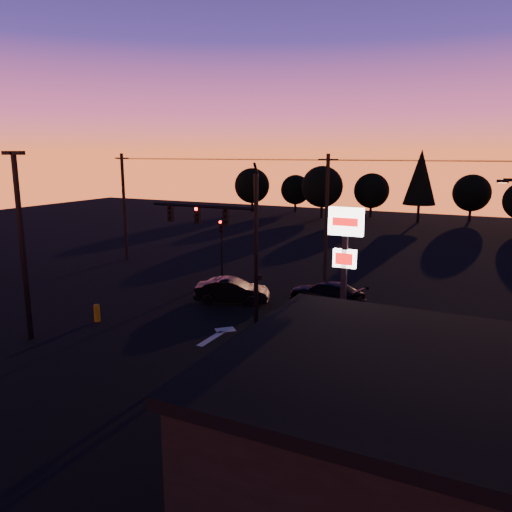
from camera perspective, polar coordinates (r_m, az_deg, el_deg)
The scene contains 20 objects.
ground at distance 24.68m, azimuth -7.37°, elevation -9.91°, with size 120.00×120.00×0.00m, color black.
lane_arrow at distance 25.74m, azimuth -4.35°, elevation -8.90°, with size 1.20×3.10×0.01m.
traffic_signal_mast at distance 26.72m, azimuth -3.08°, elevation 2.84°, with size 6.79×0.52×8.58m.
secondary_signal at distance 35.88m, azimuth -3.99°, elevation 1.76°, with size 0.30×0.31×4.35m.
parking_lot_light at distance 26.19m, azimuth -25.26°, elevation 2.28°, with size 1.25×0.30×9.14m.
pylon_sign at distance 21.72m, azimuth 10.13°, elevation 0.53°, with size 1.50×0.28×6.80m.
utility_pole_0 at distance 44.08m, azimuth -14.83°, elevation 5.53°, with size 1.40×0.26×9.00m.
utility_pole_1 at distance 35.03m, azimuth 8.06°, elevation 4.29°, with size 1.40×0.26×9.00m.
power_wires at distance 34.74m, azimuth 8.25°, elevation 10.80°, with size 36.00×1.22×0.07m.
store_building at distance 13.41m, azimuth 24.42°, elevation -20.43°, with size 12.40×8.40×4.25m.
bollard at distance 28.76m, azimuth -17.72°, elevation -6.22°, with size 0.31×0.31×0.94m, color #A77B07.
tree_0 at distance 77.47m, azimuth -0.45°, elevation 8.04°, with size 5.36×5.36×6.74m.
tree_1 at distance 77.77m, azimuth 4.54°, elevation 7.56°, with size 4.54×4.54×5.71m.
tree_2 at distance 70.95m, azimuth 7.57°, elevation 7.86°, with size 5.77×5.78×7.26m.
tree_3 at distance 73.16m, azimuth 13.07°, elevation 7.28°, with size 4.95×4.95×6.22m.
tree_4 at distance 68.77m, azimuth 18.29°, elevation 8.55°, with size 4.18×4.18×9.50m.
tree_5 at distance 73.28m, azimuth 23.43°, elevation 6.63°, with size 4.95×4.95×6.22m.
car_mid at distance 30.73m, azimuth -2.74°, elevation -3.98°, with size 1.58×4.52×1.49m, color black.
car_right at distance 30.63m, azimuth 8.03°, elevation -4.21°, with size 1.98×4.87×1.41m, color black.
suv_parked at distance 19.57m, azimuth 9.28°, elevation -13.69°, with size 2.37×5.15×1.43m, color black.
Camera 1 is at (12.90, -18.99, 9.07)m, focal length 35.00 mm.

